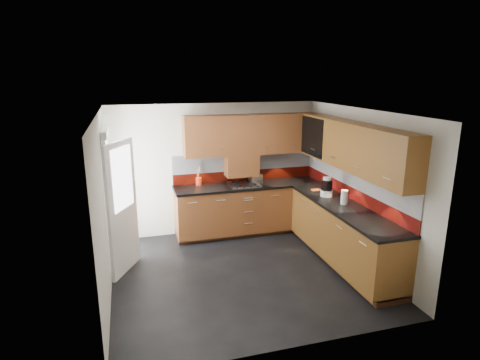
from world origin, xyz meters
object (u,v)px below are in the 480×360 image
object	(u,v)px
utensil_pot	(199,180)
toaster	(256,178)
gas_hob	(244,184)
food_processor	(327,188)

from	to	relation	value
utensil_pot	toaster	distance (m)	1.06
gas_hob	toaster	bearing A→B (deg)	21.44
gas_hob	toaster	distance (m)	0.28
utensil_pot	food_processor	xyz separation A→B (m)	(1.91, -1.27, 0.06)
utensil_pot	toaster	world-z (taller)	utensil_pot
gas_hob	utensil_pot	bearing A→B (deg)	163.31
gas_hob	food_processor	xyz separation A→B (m)	(1.11, -1.03, 0.13)
gas_hob	food_processor	world-z (taller)	food_processor
gas_hob	food_processor	distance (m)	1.52
utensil_pot	toaster	bearing A→B (deg)	-7.57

